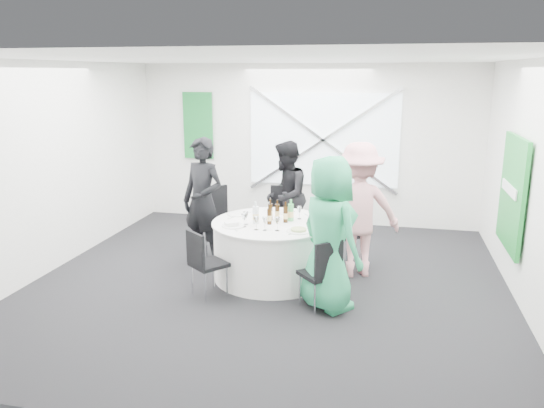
% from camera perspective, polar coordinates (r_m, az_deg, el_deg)
% --- Properties ---
extents(floor, '(6.00, 6.00, 0.00)m').
position_cam_1_polar(floor, '(6.93, -0.37, -8.45)').
color(floor, black).
rests_on(floor, ground).
extents(ceiling, '(6.00, 6.00, 0.00)m').
position_cam_1_polar(ceiling, '(6.41, -0.41, 15.39)').
color(ceiling, white).
rests_on(ceiling, wall_back).
extents(wall_back, '(6.00, 0.00, 6.00)m').
position_cam_1_polar(wall_back, '(9.43, 3.74, 6.37)').
color(wall_back, silver).
rests_on(wall_back, floor).
extents(wall_front, '(6.00, 0.00, 6.00)m').
position_cam_1_polar(wall_front, '(3.76, -10.78, -5.58)').
color(wall_front, silver).
rests_on(wall_front, floor).
extents(wall_left, '(0.00, 6.00, 6.00)m').
position_cam_1_polar(wall_left, '(7.76, -22.56, 3.69)').
color(wall_left, silver).
rests_on(wall_left, floor).
extents(wall_right, '(0.00, 6.00, 6.00)m').
position_cam_1_polar(wall_right, '(6.55, 26.13, 1.60)').
color(wall_right, silver).
rests_on(wall_right, floor).
extents(window_panel, '(2.60, 0.03, 1.60)m').
position_cam_1_polar(window_panel, '(9.34, 5.54, 6.88)').
color(window_panel, white).
rests_on(window_panel, wall_back).
extents(window_brace_a, '(2.63, 0.05, 1.84)m').
position_cam_1_polar(window_brace_a, '(9.30, 5.51, 6.85)').
color(window_brace_a, silver).
rests_on(window_brace_a, window_panel).
extents(window_brace_b, '(2.63, 0.05, 1.84)m').
position_cam_1_polar(window_brace_b, '(9.30, 5.51, 6.85)').
color(window_brace_b, silver).
rests_on(window_brace_b, window_panel).
extents(green_banner, '(0.55, 0.04, 1.20)m').
position_cam_1_polar(green_banner, '(9.86, -7.96, 8.35)').
color(green_banner, '#136129').
rests_on(green_banner, wall_back).
extents(green_sign, '(0.05, 1.20, 1.40)m').
position_cam_1_polar(green_sign, '(7.15, 24.43, 1.07)').
color(green_sign, '#18862D').
rests_on(green_sign, wall_right).
extents(banquet_table, '(1.56, 1.56, 0.76)m').
position_cam_1_polar(banquet_table, '(6.98, 0.00, -4.94)').
color(banquet_table, silver).
rests_on(banquet_table, floor).
extents(chair_back, '(0.47, 0.48, 0.96)m').
position_cam_1_polar(chair_back, '(8.10, 1.20, -0.92)').
color(chair_back, black).
rests_on(chair_back, floor).
extents(chair_back_left, '(0.65, 0.65, 1.02)m').
position_cam_1_polar(chair_back_left, '(7.78, -5.62, -1.30)').
color(chair_back_left, black).
rests_on(chair_back_left, floor).
extents(chair_back_right, '(0.61, 0.60, 0.95)m').
position_cam_1_polar(chair_back_right, '(7.45, 8.32, -2.41)').
color(chair_back_right, black).
rests_on(chair_back_right, floor).
extents(chair_front_right, '(0.54, 0.54, 0.84)m').
position_cam_1_polar(chair_front_right, '(6.01, 5.51, -7.05)').
color(chair_front_right, black).
rests_on(chair_front_right, floor).
extents(chair_front_left, '(0.53, 0.53, 0.84)m').
position_cam_1_polar(chair_front_left, '(6.38, -7.39, -5.91)').
color(chair_front_left, black).
rests_on(chair_front_left, floor).
extents(person_man_back_left, '(0.75, 0.61, 1.78)m').
position_cam_1_polar(person_man_back_left, '(7.47, -7.43, 0.29)').
color(person_man_back_left, black).
rests_on(person_man_back_left, floor).
extents(person_man_back, '(0.48, 0.83, 1.66)m').
position_cam_1_polar(person_man_back, '(8.01, 1.47, 0.89)').
color(person_man_back, black).
rests_on(person_man_back, floor).
extents(person_woman_pink, '(1.26, 0.87, 1.78)m').
position_cam_1_polar(person_woman_pink, '(7.03, 9.25, -0.63)').
color(person_woman_pink, pink).
rests_on(person_woman_pink, floor).
extents(person_woman_green, '(1.02, 1.00, 1.77)m').
position_cam_1_polar(person_woman_green, '(5.97, 6.17, -3.23)').
color(person_woman_green, '#2A9A64').
rests_on(person_woman_green, floor).
extents(plate_back, '(0.25, 0.25, 0.01)m').
position_cam_1_polar(plate_back, '(7.32, 1.36, -0.87)').
color(plate_back, white).
rests_on(plate_back, banquet_table).
extents(plate_back_left, '(0.29, 0.29, 0.01)m').
position_cam_1_polar(plate_back_left, '(7.23, -3.72, -1.07)').
color(plate_back_left, white).
rests_on(plate_back_left, banquet_table).
extents(plate_back_right, '(0.27, 0.27, 0.04)m').
position_cam_1_polar(plate_back_right, '(6.98, 4.91, -1.59)').
color(plate_back_right, white).
rests_on(plate_back_right, banquet_table).
extents(plate_front_right, '(0.29, 0.29, 0.04)m').
position_cam_1_polar(plate_front_right, '(6.45, 2.87, -2.85)').
color(plate_front_right, white).
rests_on(plate_front_right, banquet_table).
extents(plate_front_left, '(0.29, 0.29, 0.01)m').
position_cam_1_polar(plate_front_left, '(6.69, -4.20, -2.34)').
color(plate_front_left, white).
rests_on(plate_front_left, banquet_table).
extents(napkin, '(0.19, 0.18, 0.04)m').
position_cam_1_polar(napkin, '(6.67, -4.37, -2.13)').
color(napkin, silver).
rests_on(napkin, plate_front_left).
extents(beer_bottle_a, '(0.06, 0.06, 0.28)m').
position_cam_1_polar(beer_bottle_a, '(6.94, -0.18, -0.85)').
color(beer_bottle_a, '#39200A').
rests_on(beer_bottle_a, banquet_table).
extents(beer_bottle_b, '(0.06, 0.06, 0.27)m').
position_cam_1_polar(beer_bottle_b, '(6.94, 0.57, -0.88)').
color(beer_bottle_b, '#39200A').
rests_on(beer_bottle_b, banquet_table).
extents(beer_bottle_c, '(0.06, 0.06, 0.27)m').
position_cam_1_polar(beer_bottle_c, '(6.82, 1.46, -1.12)').
color(beer_bottle_c, '#39200A').
rests_on(beer_bottle_c, banquet_table).
extents(beer_bottle_d, '(0.06, 0.06, 0.26)m').
position_cam_1_polar(beer_bottle_d, '(6.74, -0.29, -1.36)').
color(beer_bottle_d, '#39200A').
rests_on(beer_bottle_d, banquet_table).
extents(green_water_bottle, '(0.08, 0.08, 0.29)m').
position_cam_1_polar(green_water_bottle, '(6.89, 2.03, -0.93)').
color(green_water_bottle, '#43AF57').
rests_on(green_water_bottle, banquet_table).
extents(clear_water_bottle, '(0.08, 0.08, 0.28)m').
position_cam_1_polar(clear_water_bottle, '(6.77, -1.77, -1.20)').
color(clear_water_bottle, silver).
rests_on(clear_water_bottle, banquet_table).
extents(wine_glass_a, '(0.07, 0.07, 0.17)m').
position_cam_1_polar(wine_glass_a, '(6.49, -1.71, -1.73)').
color(wine_glass_a, white).
rests_on(wine_glass_a, banquet_table).
extents(wine_glass_b, '(0.07, 0.07, 0.17)m').
position_cam_1_polar(wine_glass_b, '(6.72, -2.83, -1.20)').
color(wine_glass_b, white).
rests_on(wine_glass_b, banquet_table).
extents(wine_glass_c, '(0.07, 0.07, 0.17)m').
position_cam_1_polar(wine_glass_c, '(6.47, -0.78, -1.78)').
color(wine_glass_c, white).
rests_on(wine_glass_c, banquet_table).
extents(wine_glass_d, '(0.07, 0.07, 0.17)m').
position_cam_1_polar(wine_glass_d, '(6.98, 2.96, -0.63)').
color(wine_glass_d, white).
rests_on(wine_glass_d, banquet_table).
extents(wine_glass_e, '(0.07, 0.07, 0.17)m').
position_cam_1_polar(wine_glass_e, '(6.46, 0.56, -1.82)').
color(wine_glass_e, white).
rests_on(wine_glass_e, banquet_table).
extents(wine_glass_f, '(0.07, 0.07, 0.17)m').
position_cam_1_polar(wine_glass_f, '(6.62, -3.03, -1.43)').
color(wine_glass_f, white).
rests_on(wine_glass_f, banquet_table).
extents(fork_a, '(0.10, 0.13, 0.01)m').
position_cam_1_polar(fork_a, '(7.36, -2.00, -0.82)').
color(fork_a, silver).
rests_on(fork_a, banquet_table).
extents(knife_a, '(0.07, 0.14, 0.01)m').
position_cam_1_polar(knife_a, '(7.07, -4.41, -1.49)').
color(knife_a, silver).
rests_on(knife_a, banquet_table).
extents(fork_b, '(0.10, 0.13, 0.01)m').
position_cam_1_polar(fork_b, '(6.94, 4.73, -1.78)').
color(fork_b, silver).
rests_on(fork_b, banquet_table).
extents(knife_b, '(0.09, 0.14, 0.01)m').
position_cam_1_polar(knife_b, '(7.19, 3.77, -1.20)').
color(knife_b, silver).
rests_on(knife_b, banquet_table).
extents(fork_c, '(0.10, 0.13, 0.01)m').
position_cam_1_polar(fork_c, '(6.37, 2.27, -3.19)').
color(fork_c, silver).
rests_on(fork_c, banquet_table).
extents(knife_c, '(0.10, 0.13, 0.01)m').
position_cam_1_polar(knife_c, '(6.59, 4.28, -2.63)').
color(knife_c, silver).
rests_on(knife_c, banquet_table).
extents(fork_d, '(0.10, 0.13, 0.01)m').
position_cam_1_polar(fork_d, '(6.83, -4.81, -2.04)').
color(fork_d, silver).
rests_on(fork_d, banquet_table).
extents(knife_d, '(0.10, 0.13, 0.01)m').
position_cam_1_polar(knife_d, '(6.53, -3.95, -2.78)').
color(knife_d, silver).
rests_on(knife_d, banquet_table).
extents(fork_e, '(0.15, 0.03, 0.01)m').
position_cam_1_polar(fork_e, '(7.37, 1.88, -0.81)').
color(fork_e, silver).
rests_on(fork_e, banquet_table).
extents(knife_e, '(0.15, 0.02, 0.01)m').
position_cam_1_polar(knife_e, '(7.42, -0.33, -0.71)').
color(knife_e, silver).
rests_on(knife_e, banquet_table).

